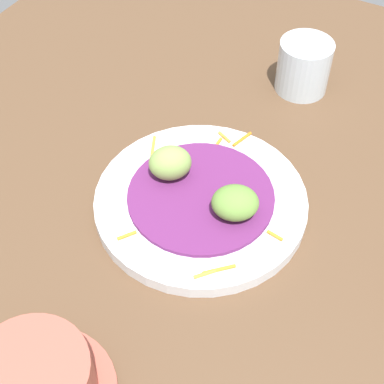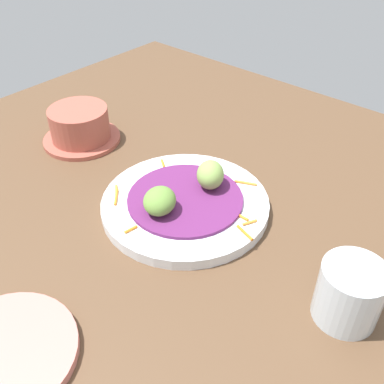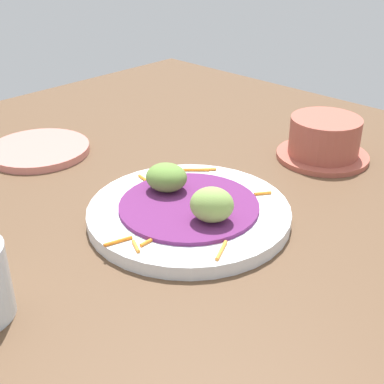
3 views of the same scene
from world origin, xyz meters
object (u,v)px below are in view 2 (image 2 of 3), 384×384
object	(u,v)px
guac_scoop_center	(210,175)
side_plate_small	(4,354)
main_plate	(185,204)
water_glass	(349,293)
guac_scoop_left	(158,200)
terracotta_bowl	(80,126)

from	to	relation	value
guac_scoop_center	side_plate_small	size ratio (longest dim) A/B	0.32
main_plate	guac_scoop_center	xyz separation A→B (cm)	(-4.66, 1.01, 3.46)
water_glass	guac_scoop_center	bearing A→B (deg)	-104.99
guac_scoop_left	terracotta_bowl	bearing A→B (deg)	-104.22
guac_scoop_left	side_plate_small	world-z (taller)	guac_scoop_left
side_plate_small	water_glass	xyz separation A→B (cm)	(-29.18, 25.04, 3.17)
guac_scoop_center	water_glass	distance (cm)	26.81
guac_scoop_left	water_glass	bearing A→B (deg)	94.89
guac_scoop_left	water_glass	distance (cm)	28.01
main_plate	water_glass	world-z (taller)	water_glass
main_plate	guac_scoop_center	size ratio (longest dim) A/B	4.95
guac_scoop_left	water_glass	world-z (taller)	water_glass
guac_scoop_left	guac_scoop_center	size ratio (longest dim) A/B	1.05
guac_scoop_left	side_plate_small	bearing A→B (deg)	6.11
guac_scoop_center	water_glass	world-z (taller)	water_glass
terracotta_bowl	main_plate	bearing A→B (deg)	85.65
guac_scoop_left	guac_scoop_center	world-z (taller)	guac_scoop_center
main_plate	guac_scoop_left	distance (cm)	5.72
main_plate	terracotta_bowl	distance (cm)	27.88
main_plate	side_plate_small	size ratio (longest dim) A/B	1.59
guac_scoop_left	guac_scoop_center	xyz separation A→B (cm)	(-9.32, 2.01, 0.30)
main_plate	terracotta_bowl	size ratio (longest dim) A/B	1.78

